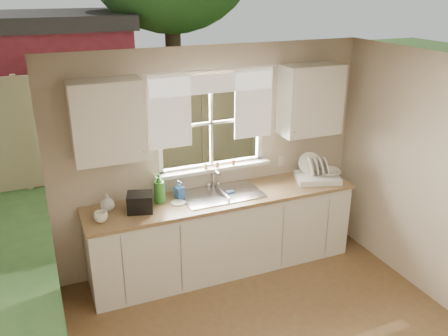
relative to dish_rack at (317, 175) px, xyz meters
name	(u,v)px	position (x,y,z in m)	size (l,w,h in m)	color
room_walls	(311,246)	(-1.20, -1.72, 0.26)	(3.62, 4.02, 2.50)	beige
ceiling	(319,78)	(-1.20, -1.66, 1.52)	(3.60, 4.00, 0.02)	silver
window	(212,138)	(-1.20, 0.34, 0.51)	(1.38, 0.16, 1.06)	white
curtains	(213,99)	(-1.20, 0.29, 0.96)	(1.50, 0.03, 0.81)	white
base_cabinets	(223,234)	(-1.20, 0.02, -0.54)	(3.00, 0.62, 0.87)	silver
countertop	(223,197)	(-1.20, 0.02, -0.09)	(3.04, 0.65, 0.04)	olive
upper_cabinet_left	(108,121)	(-2.35, 0.17, 0.87)	(0.70, 0.33, 0.80)	silver
upper_cabinet_right	(311,100)	(-0.05, 0.17, 0.87)	(0.70, 0.33, 0.80)	silver
wall_outlet	(280,161)	(-0.32, 0.33, 0.10)	(0.08, 0.01, 0.12)	beige
sill_jars	(219,164)	(-1.14, 0.28, 0.20)	(0.38, 0.04, 0.06)	brown
sink	(222,201)	(-1.20, 0.05, -0.14)	(0.88, 0.52, 0.40)	#B7B7BC
dish_rack	(317,175)	(0.00, 0.00, 0.00)	(0.59, 0.52, 0.31)	white
bowl	(330,172)	(0.14, -0.05, 0.03)	(0.25, 0.25, 0.06)	beige
soap_bottle_a	(159,188)	(-1.89, 0.13, 0.10)	(0.13, 0.13, 0.33)	#30842B
soap_bottle_b	(179,190)	(-1.66, 0.15, 0.03)	(0.09, 0.09, 0.20)	#2D5BAC
soap_bottle_c	(107,202)	(-2.43, 0.15, 0.03)	(0.15, 0.15, 0.19)	beige
saucer	(178,203)	(-1.71, 0.03, -0.06)	(0.16, 0.16, 0.01)	silver
cup	(101,217)	(-2.54, -0.08, -0.01)	(0.14, 0.14, 0.11)	white
black_appliance	(140,202)	(-2.12, 0.01, 0.03)	(0.26, 0.22, 0.19)	black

